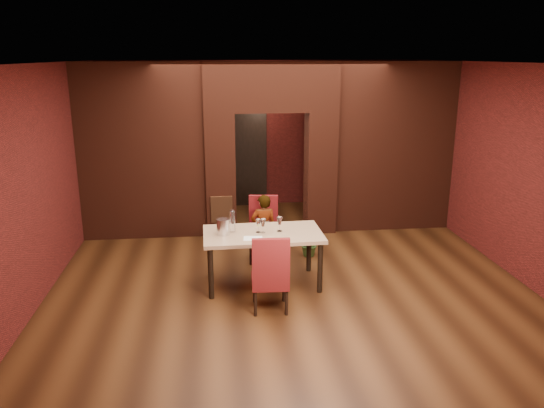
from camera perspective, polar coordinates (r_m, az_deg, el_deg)
The scene contains 25 objects.
floor at distance 8.49m, azimuth 1.36°, elevation -7.19°, with size 8.00×8.00×0.00m, color #452611.
ceiling at distance 7.82m, azimuth 1.51°, elevation 14.96°, with size 7.00×8.00×0.04m, color silver.
wall_back at distance 11.91m, azimuth -1.18°, elevation 7.51°, with size 7.00×0.04×3.20m, color maroon.
wall_front at distance 4.25m, azimuth 8.77°, elevation -8.16°, with size 7.00×0.04×3.20m, color maroon.
wall_left at distance 8.30m, azimuth -23.31°, elevation 2.57°, with size 0.04×8.00×3.20m, color maroon.
wall_right at distance 9.15m, azimuth 23.76°, elevation 3.65°, with size 0.04×8.00×3.20m, color maroon.
pillar_left at distance 9.98m, azimuth -5.56°, elevation 3.19°, with size 0.55×0.55×2.30m, color maroon.
pillar_right at distance 10.18m, azimuth 5.21°, elevation 3.45°, with size 0.55×0.55×2.30m, color maroon.
lintel at distance 9.82m, azimuth -0.13°, elevation 12.50°, with size 2.45×0.55×0.90m, color maroon.
wing_wall_left at distance 9.98m, azimuth -13.80°, elevation 5.44°, with size 2.27×0.35×3.20m, color maroon.
wing_wall_right at distance 10.47m, azimuth 12.91°, elevation 5.97°, with size 2.27×0.35×3.20m, color maroon.
vent_panel at distance 9.84m, azimuth -5.44°, elevation -0.59°, with size 0.40×0.03×0.50m, color #9C552D.
rear_door at distance 11.92m, azimuth -3.06°, elevation 4.81°, with size 0.90×0.08×2.10m, color black.
rear_door_frame at distance 11.88m, azimuth -3.05°, elevation 4.78°, with size 1.02×0.04×2.22m, color black.
dining_table at distance 7.88m, azimuth -0.99°, elevation -5.87°, with size 1.73×0.97×0.81m, color tan.
chair_far at distance 8.73m, azimuth -0.94°, elevation -2.79°, with size 0.48×0.48×1.06m, color maroon.
chair_near at distance 7.09m, azimuth -0.22°, elevation -7.29°, with size 0.49×0.49×1.07m, color maroon.
person_seated at distance 8.61m, azimuth -0.92°, elevation -2.72°, with size 0.42×0.28×1.16m, color white.
wine_glass_a at distance 7.72m, azimuth -1.48°, elevation -2.37°, with size 0.08×0.08×0.20m, color silver, non-canonical shape.
wine_glass_b at distance 7.70m, azimuth -0.98°, elevation -2.37°, with size 0.09×0.09×0.21m, color white, non-canonical shape.
wine_glass_c at distance 7.76m, azimuth 0.82°, elevation -2.18°, with size 0.09×0.09×0.22m, color white, non-canonical shape.
tasting_sheet at distance 7.50m, azimuth -2.06°, elevation -3.71°, with size 0.26×0.19×0.00m, color white.
wine_bucket at distance 7.66m, azimuth -5.28°, elevation -2.46°, with size 0.19×0.19×0.23m, color silver.
water_bottle at distance 7.74m, azimuth -4.28°, elevation -1.82°, with size 0.08×0.08×0.34m, color white.
potted_plant at distance 9.05m, azimuth 4.05°, elevation -4.27°, with size 0.39×0.34×0.43m, color #366128.
Camera 1 is at (-1.06, -7.74, 3.31)m, focal length 35.00 mm.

